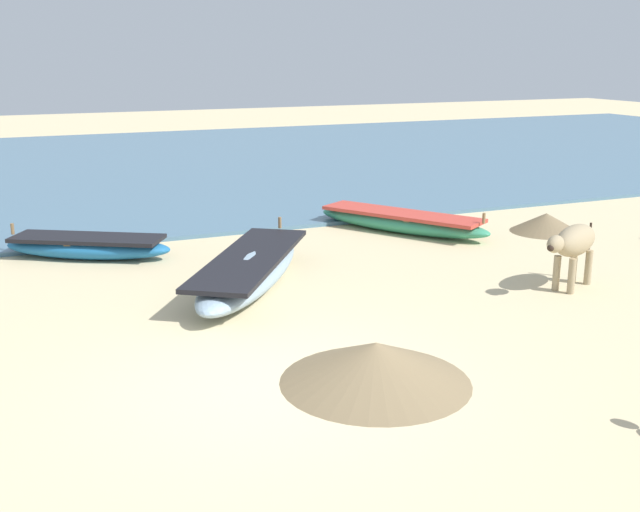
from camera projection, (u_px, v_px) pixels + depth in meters
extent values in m
plane|color=beige|center=(272.00, 386.00, 8.49)|extent=(80.00, 80.00, 0.00)
cube|color=slate|center=(86.00, 169.00, 23.65)|extent=(60.00, 20.00, 0.08)
ellipsoid|color=#8CA5B7|center=(250.00, 271.00, 12.03)|extent=(3.22, 4.09, 0.50)
cube|color=black|center=(250.00, 258.00, 11.97)|extent=(2.91, 3.66, 0.07)
cube|color=olive|center=(256.00, 257.00, 12.29)|extent=(0.79, 0.58, 0.04)
cylinder|color=olive|center=(280.00, 223.00, 13.79)|extent=(0.06, 0.06, 0.20)
ellipsoid|color=#1E669E|center=(88.00, 247.00, 13.68)|extent=(3.02, 2.23, 0.39)
cube|color=black|center=(87.00, 238.00, 13.64)|extent=(2.70, 2.03, 0.07)
cube|color=olive|center=(75.00, 241.00, 13.68)|extent=(0.45, 0.65, 0.04)
cylinder|color=olive|center=(12.00, 229.00, 13.78)|extent=(0.06, 0.06, 0.20)
ellipsoid|color=#338C66|center=(402.00, 222.00, 15.65)|extent=(2.74, 3.69, 0.40)
cube|color=#CC3F33|center=(402.00, 214.00, 15.61)|extent=(2.49, 3.29, 0.07)
cube|color=olive|center=(414.00, 219.00, 15.46)|extent=(0.66, 0.47, 0.04)
cylinder|color=olive|center=(484.00, 218.00, 14.60)|extent=(0.06, 0.06, 0.20)
ellipsoid|color=tan|center=(575.00, 240.00, 11.85)|extent=(1.19, 0.89, 0.48)
ellipsoid|color=tan|center=(555.00, 244.00, 11.29)|extent=(0.42, 0.36, 0.26)
sphere|color=#2D2119|center=(551.00, 248.00, 11.18)|extent=(0.13, 0.13, 0.10)
cylinder|color=tan|center=(572.00, 276.00, 11.66)|extent=(0.11, 0.11, 0.55)
cylinder|color=tan|center=(556.00, 273.00, 11.81)|extent=(0.11, 0.11, 0.55)
cylinder|color=tan|center=(588.00, 267.00, 12.13)|extent=(0.11, 0.11, 0.55)
cylinder|color=tan|center=(574.00, 265.00, 12.28)|extent=(0.11, 0.11, 0.55)
cylinder|color=#2D2119|center=(590.00, 237.00, 12.29)|extent=(0.04, 0.04, 0.45)
cone|color=#7A6647|center=(376.00, 362.00, 8.55)|extent=(2.87, 2.87, 0.47)
cone|color=#7A6647|center=(546.00, 223.00, 15.66)|extent=(2.00, 2.00, 0.39)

